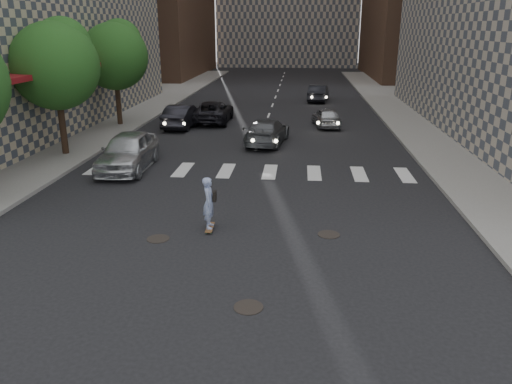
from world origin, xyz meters
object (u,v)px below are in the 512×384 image
tree_c (116,53)px  traffic_car_a (182,116)px  traffic_car_c (213,112)px  traffic_car_d (326,117)px  tree_b (57,62)px  silver_sedan (128,151)px  skateboarder (209,203)px  traffic_car_e (318,93)px  traffic_car_b (267,132)px

tree_c → traffic_car_a: bearing=-2.5°
traffic_car_c → traffic_car_d: size_ratio=1.38×
traffic_car_d → tree_b: bearing=25.3°
tree_c → silver_sedan: tree_c is taller
skateboarder → traffic_car_a: size_ratio=0.39×
traffic_car_d → traffic_car_e: 11.66m
skateboarder → tree_b: bearing=131.5°
tree_c → traffic_car_d: (13.48, 0.86, -4.01)m
tree_b → traffic_car_b: tree_b is taller
traffic_car_b → traffic_car_d: size_ratio=1.27×
tree_c → traffic_car_e: (13.30, 12.52, -3.94)m
silver_sedan → traffic_car_e: bearing=65.7°
tree_b → traffic_car_d: 16.62m
silver_sedan → tree_b: bearing=148.5°
tree_c → silver_sedan: (3.95, -10.24, -3.80)m
tree_b → silver_sedan: 5.92m
traffic_car_d → traffic_car_e: size_ratio=0.86×
traffic_car_a → traffic_car_c: (1.66, 1.98, -0.03)m
traffic_car_a → tree_c: bearing=1.1°
tree_b → traffic_car_e: bearing=57.0°
traffic_car_e → tree_c: bearing=50.2°
tree_b → traffic_car_b: 11.29m
tree_c → traffic_car_c: size_ratio=1.28×
traffic_car_d → traffic_car_a: bearing=-1.6°
tree_b → skateboarder: size_ratio=3.72×
tree_c → traffic_car_c: tree_c is taller
silver_sedan → traffic_car_a: 10.06m
skateboarder → traffic_car_d: bearing=72.7°
tree_b → traffic_car_c: tree_b is taller
skateboarder → traffic_car_e: size_ratio=0.41×
traffic_car_a → traffic_car_d: (9.32, 1.05, -0.11)m
traffic_car_d → skateboarder: bearing=67.8°
skateboarder → traffic_car_c: bearing=96.3°
silver_sedan → traffic_car_c: bearing=79.2°
traffic_car_a → traffic_car_e: bearing=-122.2°
traffic_car_d → traffic_car_c: bearing=-14.9°
tree_b → traffic_car_c: size_ratio=1.28×
skateboarder → traffic_car_e: (4.37, 29.58, -0.22)m
skateboarder → traffic_car_a: bearing=102.8°
tree_c → skateboarder: size_ratio=3.72×
traffic_car_e → traffic_car_d: bearing=97.8°
tree_c → traffic_car_b: (9.95, -4.45, -3.96)m
silver_sedan → traffic_car_e: size_ratio=1.15×
traffic_car_d → traffic_car_e: (-0.17, 11.65, 0.08)m
traffic_car_a → traffic_car_b: 7.20m
traffic_car_a → traffic_car_b: (5.80, -4.27, -0.06)m
traffic_car_b → traffic_car_d: 6.38m
skateboarder → traffic_car_a: (-4.78, 16.87, -0.19)m
tree_b → traffic_car_b: size_ratio=1.40×
tree_b → tree_c: (0.00, 8.00, 0.00)m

